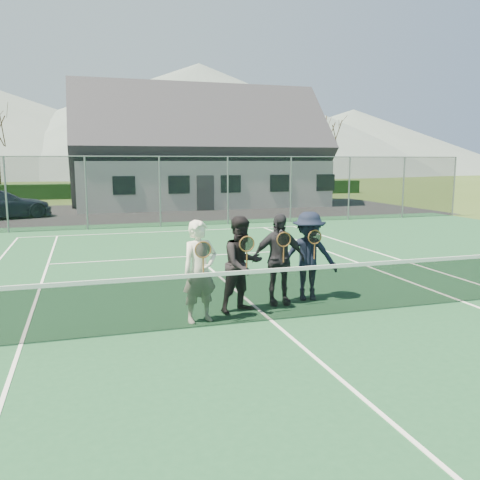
{
  "coord_description": "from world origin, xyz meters",
  "views": [
    {
      "loc": [
        -3.07,
        -8.14,
        2.84
      ],
      "look_at": [
        -0.12,
        1.5,
        1.25
      ],
      "focal_mm": 38.0,
      "sensor_mm": 36.0,
      "label": 1
    }
  ],
  "objects_px": {
    "player_b": "(242,264)",
    "player_d": "(309,256)",
    "clubhouse": "(198,142)",
    "player_a": "(200,271)",
    "player_c": "(278,259)",
    "tennis_net": "(271,292)"
  },
  "relations": [
    {
      "from": "clubhouse",
      "to": "player_a",
      "type": "height_order",
      "value": "clubhouse"
    },
    {
      "from": "player_b",
      "to": "player_c",
      "type": "xyz_separation_m",
      "value": [
        0.83,
        0.29,
        0.0
      ]
    },
    {
      "from": "clubhouse",
      "to": "player_a",
      "type": "xyz_separation_m",
      "value": [
        -5.21,
        -23.67,
        -3.07
      ]
    },
    {
      "from": "tennis_net",
      "to": "player_a",
      "type": "relative_size",
      "value": 6.49
    },
    {
      "from": "clubhouse",
      "to": "player_a",
      "type": "distance_m",
      "value": 24.43
    },
    {
      "from": "tennis_net",
      "to": "clubhouse",
      "type": "distance_m",
      "value": 24.57
    },
    {
      "from": "player_b",
      "to": "player_a",
      "type": "bearing_deg",
      "value": -157.97
    },
    {
      "from": "tennis_net",
      "to": "player_b",
      "type": "xyz_separation_m",
      "value": [
        -0.32,
        0.69,
        0.38
      ]
    },
    {
      "from": "player_a",
      "to": "player_b",
      "type": "bearing_deg",
      "value": 22.03
    },
    {
      "from": "player_b",
      "to": "player_d",
      "type": "bearing_deg",
      "value": 14.87
    },
    {
      "from": "player_a",
      "to": "tennis_net",
      "type": "bearing_deg",
      "value": -15.23
    },
    {
      "from": "player_a",
      "to": "player_d",
      "type": "height_order",
      "value": "same"
    },
    {
      "from": "player_a",
      "to": "player_c",
      "type": "relative_size",
      "value": 1.0
    },
    {
      "from": "tennis_net",
      "to": "player_a",
      "type": "bearing_deg",
      "value": 164.77
    },
    {
      "from": "tennis_net",
      "to": "player_c",
      "type": "bearing_deg",
      "value": 62.38
    },
    {
      "from": "player_c",
      "to": "clubhouse",
      "type": "bearing_deg",
      "value": 81.38
    },
    {
      "from": "tennis_net",
      "to": "clubhouse",
      "type": "bearing_deg",
      "value": 80.54
    },
    {
      "from": "player_b",
      "to": "player_c",
      "type": "distance_m",
      "value": 0.88
    },
    {
      "from": "player_a",
      "to": "clubhouse",
      "type": "bearing_deg",
      "value": 77.59
    },
    {
      "from": "player_c",
      "to": "player_d",
      "type": "bearing_deg",
      "value": 9.76
    },
    {
      "from": "player_b",
      "to": "player_d",
      "type": "xyz_separation_m",
      "value": [
        1.53,
        0.41,
        -0.0
      ]
    },
    {
      "from": "player_c",
      "to": "player_d",
      "type": "relative_size",
      "value": 1.0
    }
  ]
}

